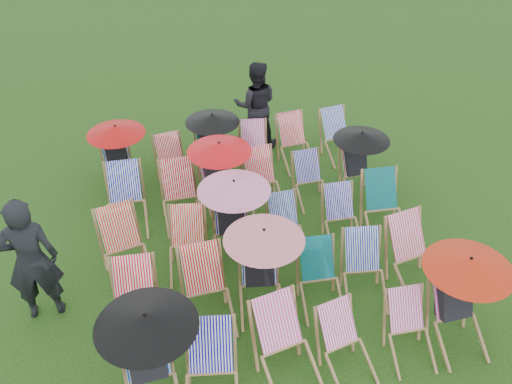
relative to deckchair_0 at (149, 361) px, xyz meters
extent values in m
plane|color=black|center=(1.96, 2.15, -0.73)|extent=(100.00, 100.00, 0.00)
cube|color=#0836AF|center=(-0.03, 0.20, -0.06)|extent=(0.52, 0.40, 0.61)
cube|color=black|center=(-0.02, 0.15, -0.06)|extent=(0.44, 0.46, 0.63)
sphere|color=tan|center=(-0.03, 0.25, 0.28)|extent=(0.22, 0.22, 0.22)
cylinder|color=black|center=(0.04, 0.11, 0.22)|extent=(0.03, 0.03, 0.74)
cone|color=black|center=(0.04, 0.11, 0.56)|extent=(1.17, 1.17, 0.18)
cube|color=#0B0792|center=(0.72, 0.09, -0.05)|extent=(0.58, 0.47, 0.61)
cube|color=#F03097|center=(1.58, 0.22, -0.02)|extent=(0.60, 0.48, 0.63)
cube|color=#CC2885|center=(2.32, 0.09, -0.13)|extent=(0.51, 0.42, 0.53)
cube|color=#D42A86|center=(3.26, 0.10, -0.15)|extent=(0.45, 0.34, 0.52)
cube|color=#CE2987|center=(3.91, 0.15, -0.08)|extent=(0.50, 0.37, 0.59)
cube|color=black|center=(3.91, 0.10, -0.08)|extent=(0.42, 0.43, 0.61)
sphere|color=tan|center=(3.91, 0.20, 0.24)|extent=(0.22, 0.22, 0.22)
cylinder|color=black|center=(3.98, 0.06, 0.19)|extent=(0.03, 0.03, 0.72)
cone|color=#B0210A|center=(3.98, 0.06, 0.52)|extent=(1.13, 1.13, 0.17)
cube|color=red|center=(-0.07, 1.38, -0.06)|extent=(0.54, 0.42, 0.61)
cube|color=red|center=(0.85, 1.37, -0.04)|extent=(0.53, 0.40, 0.62)
cube|color=#07129A|center=(1.64, 1.34, -0.10)|extent=(0.53, 0.43, 0.57)
cube|color=black|center=(1.63, 1.29, -0.10)|extent=(0.46, 0.47, 0.60)
sphere|color=tan|center=(1.65, 1.39, 0.21)|extent=(0.21, 0.21, 0.21)
cylinder|color=black|center=(1.68, 1.24, 0.16)|extent=(0.03, 0.03, 0.70)
cone|color=#CA6773|center=(1.68, 1.24, 0.48)|extent=(1.09, 1.09, 0.17)
cube|color=#0B743D|center=(2.45, 1.23, -0.11)|extent=(0.49, 0.37, 0.56)
cube|color=#072197|center=(3.13, 1.23, -0.09)|extent=(0.53, 0.42, 0.57)
cube|color=#DE2C5F|center=(3.84, 1.30, -0.03)|extent=(0.58, 0.47, 0.62)
cube|color=red|center=(-0.20, 2.53, -0.05)|extent=(0.58, 0.47, 0.61)
cube|color=red|center=(0.80, 2.38, -0.10)|extent=(0.53, 0.42, 0.57)
cube|color=#0D07A1|center=(1.49, 2.50, -0.10)|extent=(0.51, 0.40, 0.57)
cube|color=black|center=(1.48, 2.45, -0.10)|extent=(0.44, 0.45, 0.60)
sphere|color=tan|center=(1.49, 2.55, 0.22)|extent=(0.21, 0.21, 0.21)
cylinder|color=black|center=(1.54, 2.41, 0.17)|extent=(0.03, 0.03, 0.70)
cone|color=#D26B97|center=(1.54, 2.41, 0.48)|extent=(1.09, 1.09, 0.17)
cube|color=#0721A0|center=(2.32, 2.46, -0.16)|extent=(0.43, 0.32, 0.51)
cube|color=#1207A1|center=(3.24, 2.44, -0.15)|extent=(0.45, 0.34, 0.52)
cube|color=#0A6F2B|center=(3.96, 2.46, -0.06)|extent=(0.54, 0.42, 0.61)
cube|color=#0813AE|center=(-0.04, 3.69, -0.05)|extent=(0.54, 0.41, 0.61)
cube|color=red|center=(0.83, 3.57, -0.06)|extent=(0.51, 0.38, 0.60)
cube|color=#EB2FA1|center=(1.47, 3.62, -0.11)|extent=(0.51, 0.41, 0.55)
cube|color=black|center=(1.48, 3.57, -0.11)|extent=(0.45, 0.46, 0.58)
sphere|color=tan|center=(1.47, 3.67, 0.19)|extent=(0.20, 0.20, 0.20)
cylinder|color=black|center=(1.54, 3.55, 0.14)|extent=(0.03, 0.03, 0.68)
cone|color=red|center=(1.54, 3.55, 0.45)|extent=(1.07, 1.07, 0.16)
cube|color=red|center=(2.23, 3.65, -0.09)|extent=(0.51, 0.39, 0.58)
cube|color=#0E079C|center=(3.07, 3.53, -0.16)|extent=(0.44, 0.33, 0.51)
cube|color=red|center=(3.95, 3.52, -0.16)|extent=(0.44, 0.33, 0.51)
cube|color=black|center=(3.95, 3.47, -0.17)|extent=(0.37, 0.38, 0.53)
sphere|color=tan|center=(3.94, 3.56, 0.11)|extent=(0.19, 0.19, 0.19)
cylinder|color=black|center=(4.00, 3.44, 0.07)|extent=(0.03, 0.03, 0.62)
cone|color=black|center=(4.00, 3.44, 0.35)|extent=(0.98, 0.98, 0.15)
cube|color=#072C9C|center=(-0.12, 4.70, -0.14)|extent=(0.48, 0.38, 0.53)
cube|color=black|center=(-0.12, 4.66, -0.14)|extent=(0.41, 0.43, 0.55)
sphere|color=tan|center=(-0.13, 4.75, 0.14)|extent=(0.19, 0.19, 0.19)
cylinder|color=black|center=(-0.06, 4.63, 0.10)|extent=(0.03, 0.03, 0.64)
cone|color=#A60A09|center=(-0.06, 4.63, 0.39)|extent=(1.01, 1.01, 0.16)
cube|color=red|center=(0.81, 4.65, -0.15)|extent=(0.48, 0.37, 0.52)
cube|color=#09623A|center=(1.57, 4.74, -0.16)|extent=(0.48, 0.38, 0.51)
cube|color=black|center=(1.58, 4.69, -0.16)|extent=(0.41, 0.42, 0.54)
sphere|color=tan|center=(1.57, 4.78, 0.12)|extent=(0.19, 0.19, 0.19)
cylinder|color=black|center=(1.64, 4.67, 0.07)|extent=(0.03, 0.03, 0.63)
cone|color=black|center=(1.64, 4.67, 0.36)|extent=(0.98, 0.98, 0.15)
cube|color=#D42A90|center=(2.41, 4.72, -0.14)|extent=(0.49, 0.39, 0.53)
cube|color=red|center=(3.16, 4.73, -0.11)|extent=(0.50, 0.39, 0.56)
cube|color=#0719A0|center=(4.03, 4.76, -0.12)|extent=(0.50, 0.39, 0.55)
imported|color=black|center=(-1.32, 1.77, 0.25)|extent=(0.73, 0.49, 1.96)
imported|color=black|center=(2.61, 5.33, 0.15)|extent=(0.99, 0.85, 1.77)
camera|label=1|loc=(0.18, -4.20, 5.40)|focal=40.00mm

